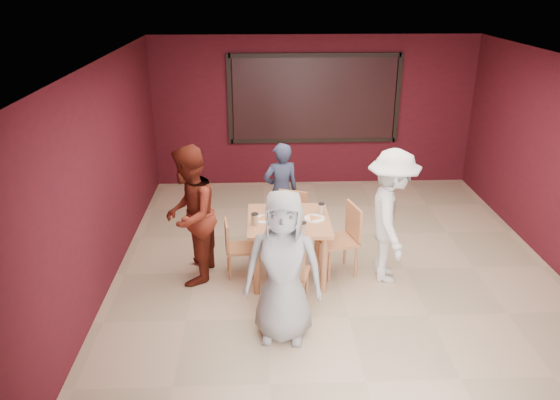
{
  "coord_description": "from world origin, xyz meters",
  "views": [
    {
      "loc": [
        -1.03,
        -6.55,
        3.74
      ],
      "look_at": [
        -0.77,
        -0.13,
        1.11
      ],
      "focal_mm": 35.0,
      "sensor_mm": 36.0,
      "label": 1
    }
  ],
  "objects_px": {
    "chair_front": "(289,272)",
    "diner_back": "(281,191)",
    "dining_table": "(289,227)",
    "chair_right": "(344,235)",
    "chair_left": "(235,245)",
    "diner_right": "(391,217)",
    "diner_front": "(283,267)",
    "chair_back": "(290,218)",
    "diner_left": "(190,215)"
  },
  "relations": [
    {
      "from": "chair_front",
      "to": "diner_front",
      "type": "height_order",
      "value": "diner_front"
    },
    {
      "from": "chair_right",
      "to": "diner_right",
      "type": "bearing_deg",
      "value": -16.85
    },
    {
      "from": "chair_front",
      "to": "chair_right",
      "type": "height_order",
      "value": "chair_right"
    },
    {
      "from": "chair_left",
      "to": "diner_front",
      "type": "distance_m",
      "value": 1.56
    },
    {
      "from": "diner_left",
      "to": "diner_right",
      "type": "distance_m",
      "value": 2.58
    },
    {
      "from": "chair_left",
      "to": "diner_right",
      "type": "xyz_separation_m",
      "value": [
        2.02,
        -0.16,
        0.45
      ]
    },
    {
      "from": "chair_left",
      "to": "diner_right",
      "type": "distance_m",
      "value": 2.08
    },
    {
      "from": "chair_front",
      "to": "chair_left",
      "type": "xyz_separation_m",
      "value": [
        -0.67,
        0.84,
        -0.06
      ]
    },
    {
      "from": "dining_table",
      "to": "diner_right",
      "type": "xyz_separation_m",
      "value": [
        1.31,
        -0.09,
        0.16
      ]
    },
    {
      "from": "chair_right",
      "to": "diner_left",
      "type": "bearing_deg",
      "value": -177.41
    },
    {
      "from": "diner_back",
      "to": "diner_left",
      "type": "bearing_deg",
      "value": 29.77
    },
    {
      "from": "chair_left",
      "to": "diner_left",
      "type": "height_order",
      "value": "diner_left"
    },
    {
      "from": "chair_left",
      "to": "diner_back",
      "type": "xyz_separation_m",
      "value": [
        0.66,
        1.14,
        0.31
      ]
    },
    {
      "from": "diner_front",
      "to": "chair_right",
      "type": "bearing_deg",
      "value": 65.02
    },
    {
      "from": "dining_table",
      "to": "chair_front",
      "type": "relative_size",
      "value": 1.21
    },
    {
      "from": "chair_left",
      "to": "diner_front",
      "type": "height_order",
      "value": "diner_front"
    },
    {
      "from": "chair_left",
      "to": "chair_right",
      "type": "height_order",
      "value": "chair_right"
    },
    {
      "from": "dining_table",
      "to": "chair_right",
      "type": "height_order",
      "value": "dining_table"
    },
    {
      "from": "diner_back",
      "to": "diner_front",
      "type": "bearing_deg",
      "value": 72.94
    },
    {
      "from": "chair_right",
      "to": "chair_back",
      "type": "bearing_deg",
      "value": 134.39
    },
    {
      "from": "diner_left",
      "to": "diner_front",
      "type": "bearing_deg",
      "value": 47.57
    },
    {
      "from": "chair_back",
      "to": "diner_right",
      "type": "distance_m",
      "value": 1.56
    },
    {
      "from": "chair_front",
      "to": "diner_front",
      "type": "bearing_deg",
      "value": -99.9
    },
    {
      "from": "chair_front",
      "to": "chair_back",
      "type": "height_order",
      "value": "chair_back"
    },
    {
      "from": "dining_table",
      "to": "diner_front",
      "type": "distance_m",
      "value": 1.33
    },
    {
      "from": "chair_left",
      "to": "diner_front",
      "type": "xyz_separation_m",
      "value": [
        0.58,
        -1.38,
        0.43
      ]
    },
    {
      "from": "chair_front",
      "to": "diner_back",
      "type": "relative_size",
      "value": 0.59
    },
    {
      "from": "chair_back",
      "to": "diner_back",
      "type": "relative_size",
      "value": 0.59
    },
    {
      "from": "chair_front",
      "to": "diner_back",
      "type": "bearing_deg",
      "value": 90.48
    },
    {
      "from": "diner_right",
      "to": "dining_table",
      "type": "bearing_deg",
      "value": 91.58
    },
    {
      "from": "diner_back",
      "to": "diner_left",
      "type": "xyz_separation_m",
      "value": [
        -1.22,
        -1.22,
        0.16
      ]
    },
    {
      "from": "chair_right",
      "to": "diner_front",
      "type": "xyz_separation_m",
      "value": [
        -0.88,
        -1.4,
        0.32
      ]
    },
    {
      "from": "chair_left",
      "to": "diner_back",
      "type": "bearing_deg",
      "value": 60.06
    },
    {
      "from": "chair_front",
      "to": "dining_table",
      "type": "bearing_deg",
      "value": 87.34
    },
    {
      "from": "dining_table",
      "to": "diner_right",
      "type": "bearing_deg",
      "value": -3.82
    },
    {
      "from": "chair_left",
      "to": "diner_front",
      "type": "relative_size",
      "value": 0.45
    },
    {
      "from": "chair_left",
      "to": "diner_back",
      "type": "relative_size",
      "value": 0.52
    },
    {
      "from": "dining_table",
      "to": "diner_front",
      "type": "relative_size",
      "value": 0.61
    },
    {
      "from": "chair_right",
      "to": "diner_right",
      "type": "height_order",
      "value": "diner_right"
    },
    {
      "from": "chair_left",
      "to": "chair_right",
      "type": "relative_size",
      "value": 0.81
    },
    {
      "from": "chair_left",
      "to": "diner_right",
      "type": "height_order",
      "value": "diner_right"
    },
    {
      "from": "chair_back",
      "to": "chair_left",
      "type": "height_order",
      "value": "chair_back"
    },
    {
      "from": "chair_right",
      "to": "diner_right",
      "type": "relative_size",
      "value": 0.54
    },
    {
      "from": "chair_front",
      "to": "diner_right",
      "type": "distance_m",
      "value": 1.56
    },
    {
      "from": "diner_front",
      "to": "diner_left",
      "type": "bearing_deg",
      "value": 138.23
    },
    {
      "from": "chair_front",
      "to": "chair_right",
      "type": "relative_size",
      "value": 0.91
    },
    {
      "from": "chair_front",
      "to": "diner_front",
      "type": "distance_m",
      "value": 0.67
    },
    {
      "from": "dining_table",
      "to": "chair_front",
      "type": "xyz_separation_m",
      "value": [
        -0.04,
        -0.76,
        -0.23
      ]
    },
    {
      "from": "chair_back",
      "to": "chair_left",
      "type": "bearing_deg",
      "value": -137.81
    },
    {
      "from": "dining_table",
      "to": "diner_back",
      "type": "height_order",
      "value": "diner_back"
    }
  ]
}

